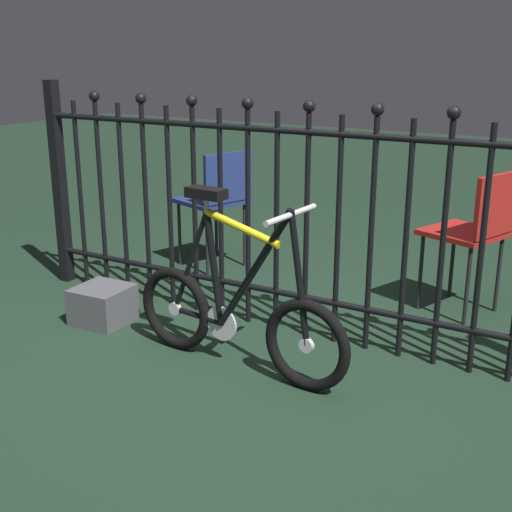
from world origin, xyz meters
TOP-DOWN VIEW (x-y plane):
  - ground_plane at (0.00, 0.00)m, footprint 20.00×20.00m
  - iron_fence at (-0.07, 0.57)m, footprint 3.60×0.07m
  - bicycle at (-0.07, 0.04)m, footprint 1.24×0.40m
  - chair_navy at (-1.02, 1.33)m, footprint 0.53×0.53m
  - chair_red at (0.75, 1.34)m, footprint 0.52×0.52m
  - display_crate at (-1.04, 0.14)m, footprint 0.31×0.31m

SIDE VIEW (x-z plane):
  - ground_plane at x=0.00m, z-range 0.00..0.00m
  - display_crate at x=-1.04m, z-range 0.00..0.21m
  - bicycle at x=-0.07m, z-range -0.15..0.73m
  - chair_navy at x=-1.02m, z-range 0.11..0.95m
  - chair_red at x=0.75m, z-range 0.11..0.97m
  - iron_fence at x=-0.07m, z-range 0.01..1.34m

